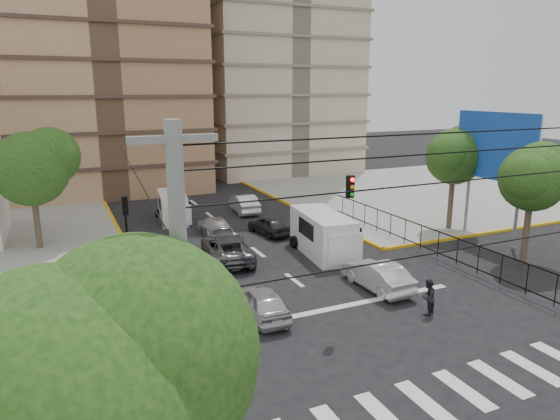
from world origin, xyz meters
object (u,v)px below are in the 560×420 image
traffic_light_nw (126,226)px  van_left_lane (173,208)px  pedestrian_crosswalk (428,297)px  car_white_front_right (377,275)px  van_right_lane (325,236)px  car_silver_front_left (262,302)px

traffic_light_nw → van_left_lane: 12.68m
traffic_light_nw → pedestrian_crosswalk: 14.53m
car_white_front_right → van_right_lane: bearing=-92.6°
car_white_front_right → pedestrian_crosswalk: (0.30, -3.32, 0.10)m
van_right_lane → car_silver_front_left: 8.91m
car_silver_front_left → car_white_front_right: bearing=-172.9°
pedestrian_crosswalk → car_white_front_right: bearing=-112.2°
pedestrian_crosswalk → van_right_lane: bearing=-116.4°
van_right_lane → car_silver_front_left: van_right_lane is taller
van_left_lane → pedestrian_crosswalk: bearing=-65.3°
van_right_lane → traffic_light_nw: bearing=-173.3°
car_silver_front_left → pedestrian_crosswalk: 7.23m
car_silver_front_left → car_white_front_right: car_white_front_right is taller
traffic_light_nw → car_silver_front_left: size_ratio=1.12×
van_right_lane → van_left_lane: bearing=125.4°
van_left_lane → pedestrian_crosswalk: (6.50, -20.36, -0.21)m
van_right_lane → pedestrian_crosswalk: van_right_lane is taller
van_right_lane → car_white_front_right: van_right_lane is taller
traffic_light_nw → van_left_lane: bearing=67.4°
traffic_light_nw → car_silver_front_left: traffic_light_nw is taller
pedestrian_crosswalk → van_left_lane: bearing=-99.6°
traffic_light_nw → van_left_lane: size_ratio=0.90×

